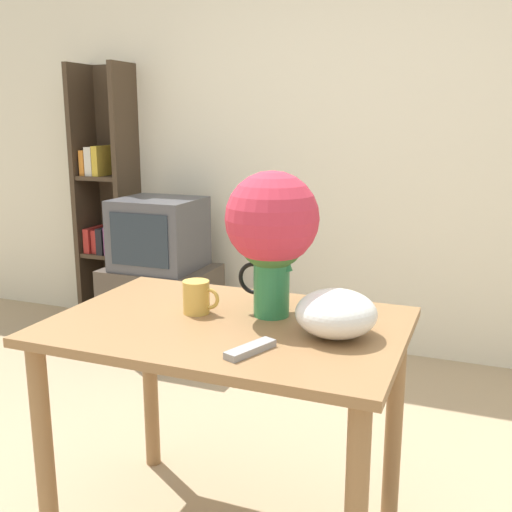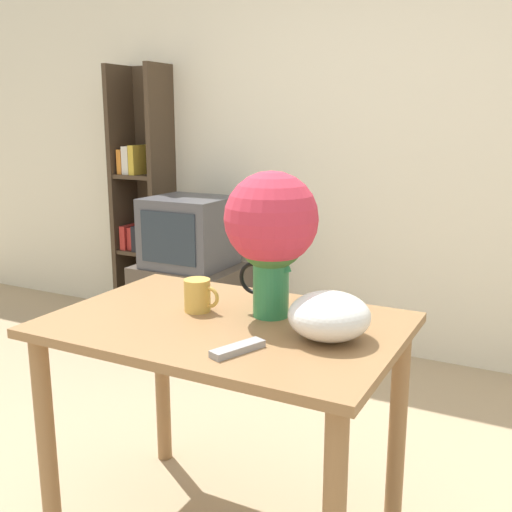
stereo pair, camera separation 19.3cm
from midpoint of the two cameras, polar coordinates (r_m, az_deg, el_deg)
wall_back at (r=3.66m, az=13.64°, el=10.68°), size 8.00×0.05×2.60m
table at (r=1.96m, az=-0.07°, el=-9.98°), size 1.11×0.75×0.79m
flower_vase at (r=1.89m, az=4.39°, el=2.64°), size 0.30×0.30×0.47m
coffee_mug at (r=1.99m, az=-2.78°, el=-3.81°), size 0.13×0.09×0.11m
white_bowl at (r=1.76m, az=10.13°, el=-5.69°), size 0.24×0.24×0.14m
remote_control at (r=1.66m, az=1.61°, el=-8.89°), size 0.10×0.17×0.02m
tv_stand at (r=3.85m, az=-4.77°, el=-4.67°), size 0.66×0.48×0.52m
tv_set at (r=3.73m, az=-4.92°, el=2.28°), size 0.49×0.46×0.43m
bookshelf at (r=4.29m, az=-9.37°, el=5.38°), size 0.38×0.29×1.78m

